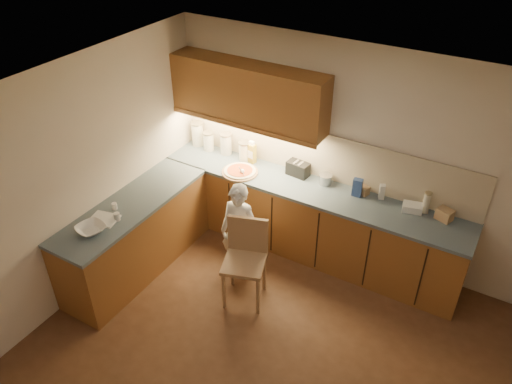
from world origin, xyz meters
TOP-DOWN VIEW (x-y plane):
  - room at (0.00, 0.00)m, footprint 4.54×4.50m
  - l_counter at (-0.92, 1.25)m, footprint 3.77×2.62m
  - backsplash at (-0.38, 1.99)m, footprint 3.75×0.02m
  - upper_cabinets at (-1.27, 1.82)m, footprint 1.95×0.36m
  - pizza_on_board at (-1.24, 1.56)m, footprint 0.44×0.44m
  - child at (-0.84, 0.90)m, footprint 0.47×0.33m
  - wooden_chair at (-0.61, 0.65)m, footprint 0.56×0.56m
  - mixing_bowl at (-1.95, -0.18)m, footprint 0.35×0.35m
  - canister_a at (-2.10, 1.89)m, footprint 0.16×0.16m
  - canister_b at (-1.90, 1.85)m, footprint 0.15×0.15m
  - canister_c at (-1.64, 1.88)m, footprint 0.15×0.15m
  - canister_d at (-1.36, 1.86)m, footprint 0.16×0.16m
  - oil_jug at (-1.25, 1.86)m, footprint 0.11×0.09m
  - toaster at (-0.61, 1.88)m, footprint 0.28×0.18m
  - steel_pot at (-0.25, 1.87)m, footprint 0.16×0.16m
  - blue_box at (0.16, 1.82)m, footprint 0.11×0.09m
  - card_box_a at (0.20, 1.89)m, footprint 0.16×0.14m
  - white_bottle at (0.42, 1.90)m, footprint 0.08×0.08m
  - flat_pack at (0.79, 1.85)m, footprint 0.24×0.19m
  - tall_jar at (0.91, 1.89)m, footprint 0.08×0.08m
  - card_box_b at (1.12, 1.86)m, footprint 0.20×0.17m
  - dough_cloth at (-1.98, 0.03)m, footprint 0.33×0.28m
  - spice_jar_a at (-2.02, 0.23)m, footprint 0.07×0.07m
  - spice_jar_b at (-1.86, 0.10)m, footprint 0.07×0.07m

SIDE VIEW (x-z plane):
  - l_counter at x=-0.92m, z-range 0.00..0.92m
  - wooden_chair at x=-0.61m, z-range 0.08..1.05m
  - child at x=-0.84m, z-range 0.00..1.22m
  - dough_cloth at x=-1.98m, z-range 0.92..0.94m
  - pizza_on_board at x=-1.24m, z-range 0.85..1.03m
  - mixing_bowl at x=-1.95m, z-range 0.92..0.99m
  - spice_jar_a at x=-2.02m, z-range 0.92..1.00m
  - flat_pack at x=0.79m, z-range 0.92..1.00m
  - spice_jar_b at x=-1.86m, z-range 0.92..1.01m
  - card_box_a at x=0.20m, z-range 0.92..1.02m
  - steel_pot at x=-0.25m, z-range 0.92..1.04m
  - card_box_b at x=1.12m, z-range 0.92..1.05m
  - toaster at x=-0.61m, z-range 0.92..1.09m
  - white_bottle at x=0.42m, z-range 0.92..1.10m
  - blue_box at x=0.16m, z-range 0.92..1.13m
  - tall_jar at x=0.91m, z-range 0.92..1.17m
  - canister_d at x=-1.36m, z-range 0.92..1.18m
  - canister_b at x=-1.90m, z-range 0.92..1.18m
  - oil_jug at x=-1.25m, z-range 0.91..1.20m
  - canister_c at x=-1.64m, z-range 0.92..1.21m
  - canister_a at x=-2.10m, z-range 0.92..1.25m
  - backsplash at x=-0.38m, z-range 0.92..1.50m
  - room at x=0.00m, z-range 0.37..2.99m
  - upper_cabinets at x=-1.27m, z-range 1.48..2.21m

